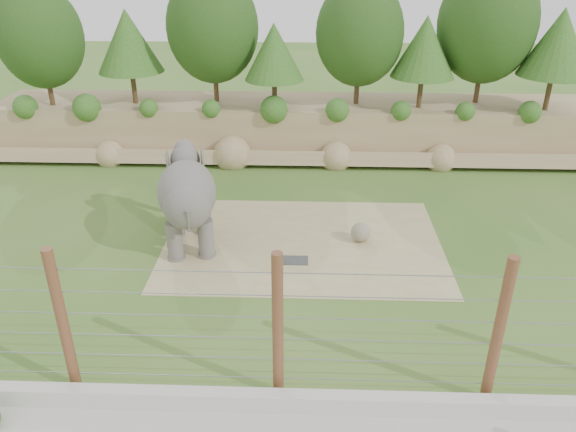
{
  "coord_description": "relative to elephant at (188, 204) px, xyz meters",
  "views": [
    {
      "loc": [
        0.61,
        -14.79,
        10.1
      ],
      "look_at": [
        0.0,
        2.0,
        1.6
      ],
      "focal_mm": 35.0,
      "sensor_mm": 36.0,
      "label": 1
    }
  ],
  "objects": [
    {
      "name": "retaining_wall",
      "position": [
        3.52,
        -7.7,
        -1.39
      ],
      "size": [
        26.0,
        0.35,
        0.5
      ],
      "primitive_type": "cube",
      "color": "beige",
      "rests_on": "ground"
    },
    {
      "name": "ground",
      "position": [
        3.52,
        -2.7,
        -1.64
      ],
      "size": [
        90.0,
        90.0,
        0.0
      ],
      "primitive_type": "plane",
      "color": "#38641F",
      "rests_on": "ground"
    },
    {
      "name": "stone_ball",
      "position": [
        6.12,
        0.51,
        -1.26
      ],
      "size": [
        0.71,
        0.71,
        0.71
      ],
      "primitive_type": "sphere",
      "color": "gray",
      "rests_on": "dirt_patch"
    },
    {
      "name": "elephant",
      "position": [
        0.0,
        0.0,
        0.0
      ],
      "size": [
        2.53,
        4.32,
        3.28
      ],
      "primitive_type": null,
      "rotation": [
        0.0,
        0.0,
        0.21
      ],
      "color": "#605B56",
      "rests_on": "ground"
    },
    {
      "name": "drain_grate",
      "position": [
        3.72,
        -0.98,
        -1.6
      ],
      "size": [
        1.0,
        0.6,
        0.03
      ],
      "primitive_type": "cube",
      "color": "#262628",
      "rests_on": "dirt_patch"
    },
    {
      "name": "back_embankment",
      "position": [
        4.11,
        9.97,
        2.33
      ],
      "size": [
        30.0,
        5.52,
        8.77
      ],
      "color": "#987F57",
      "rests_on": "ground"
    },
    {
      "name": "dirt_patch",
      "position": [
        4.02,
        0.3,
        -1.63
      ],
      "size": [
        10.0,
        7.0,
        0.02
      ],
      "primitive_type": "cube",
      "color": "tan",
      "rests_on": "ground"
    },
    {
      "name": "barrier_fence",
      "position": [
        3.52,
        -7.2,
        0.36
      ],
      "size": [
        20.26,
        0.26,
        4.0
      ],
      "color": "#5D2B21",
      "rests_on": "ground"
    }
  ]
}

